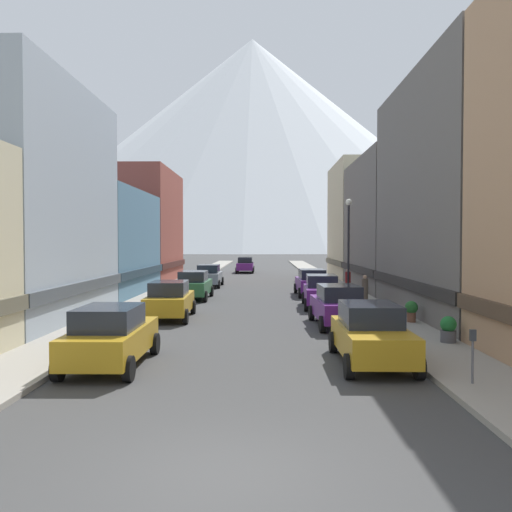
% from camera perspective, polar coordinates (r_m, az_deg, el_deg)
% --- Properties ---
extents(ground_plane, '(400.00, 400.00, 0.00)m').
position_cam_1_polar(ground_plane, '(8.71, -3.69, -23.08)').
color(ground_plane, '#3C3C3C').
extents(sidewalk_left, '(2.50, 100.00, 0.15)m').
position_cam_1_polar(sidewalk_left, '(43.58, -8.18, -3.08)').
color(sidewalk_left, gray).
rests_on(sidewalk_left, ground).
extents(sidewalk_right, '(2.50, 100.00, 0.15)m').
position_cam_1_polar(sidewalk_right, '(43.40, 8.37, -3.10)').
color(sidewalk_right, gray).
rests_on(sidewalk_right, ground).
extents(storefront_left_2, '(7.59, 11.54, 7.03)m').
position_cam_1_polar(storefront_left_2, '(36.45, -17.93, 1.15)').
color(storefront_left_2, slate).
rests_on(storefront_left_2, ground).
extents(storefront_left_3, '(7.91, 11.24, 9.89)m').
position_cam_1_polar(storefront_left_3, '(47.61, -13.61, 2.95)').
color(storefront_left_3, brown).
rests_on(storefront_left_3, ground).
extents(storefront_right_1, '(8.72, 13.55, 11.63)m').
position_cam_1_polar(storefront_right_1, '(27.44, 24.84, 5.65)').
color(storefront_right_1, '#66605B').
rests_on(storefront_right_1, ground).
extents(storefront_right_2, '(10.20, 12.84, 9.77)m').
position_cam_1_polar(storefront_right_2, '(40.27, 18.02, 3.09)').
color(storefront_right_2, '#66605B').
rests_on(storefront_right_2, ground).
extents(storefront_right_3, '(9.69, 11.22, 11.19)m').
position_cam_1_polar(storefront_right_3, '(52.25, 13.74, 3.53)').
color(storefront_right_3, beige).
rests_on(storefront_right_3, ground).
extents(car_left_0, '(2.08, 4.41, 1.78)m').
position_cam_1_polar(car_left_0, '(15.72, -15.67, -8.47)').
color(car_left_0, '#B28419').
rests_on(car_left_0, ground).
extents(car_left_1, '(2.19, 4.46, 1.78)m').
position_cam_1_polar(car_left_1, '(24.66, -9.48, -4.77)').
color(car_left_1, '#B28419').
rests_on(car_left_1, ground).
extents(car_left_2, '(2.11, 4.42, 1.78)m').
position_cam_1_polar(car_left_2, '(32.81, -6.86, -3.17)').
color(car_left_2, '#265933').
rests_on(car_left_2, ground).
extents(car_left_3, '(2.07, 4.41, 1.78)m').
position_cam_1_polar(car_left_3, '(41.57, -5.20, -2.16)').
color(car_left_3, slate).
rests_on(car_left_3, ground).
extents(car_right_0, '(2.08, 4.41, 1.78)m').
position_cam_1_polar(car_right_0, '(15.86, 12.54, -8.36)').
color(car_right_0, '#B28419').
rests_on(car_right_0, ground).
extents(car_right_1, '(2.23, 4.47, 1.78)m').
position_cam_1_polar(car_right_1, '(22.53, 9.03, -5.38)').
color(car_right_1, '#591E72').
rests_on(car_right_1, ground).
extents(car_right_2, '(2.20, 4.46, 1.78)m').
position_cam_1_polar(car_right_2, '(28.82, 7.24, -3.84)').
color(car_right_2, '#591E72').
rests_on(car_right_2, ground).
extents(car_right_3, '(2.16, 4.45, 1.78)m').
position_cam_1_polar(car_right_3, '(34.85, 6.14, -2.89)').
color(car_right_3, '#591E72').
rests_on(car_right_3, ground).
extents(car_driving_0, '(2.06, 4.40, 1.78)m').
position_cam_1_polar(car_driving_0, '(60.03, -1.20, -0.99)').
color(car_driving_0, '#591E72').
rests_on(car_driving_0, ground).
extents(car_driving_1, '(2.06, 4.40, 1.78)m').
position_cam_1_polar(car_driving_1, '(60.66, -1.18, -0.96)').
color(car_driving_1, '#591E72').
rests_on(car_driving_1, ground).
extents(parking_meter_near, '(0.14, 0.10, 1.33)m').
position_cam_1_polar(parking_meter_near, '(13.93, 22.74, -9.36)').
color(parking_meter_near, '#595960').
rests_on(parking_meter_near, sidewalk_right).
extents(potted_plant_0, '(0.55, 0.55, 0.90)m').
position_cam_1_polar(potted_plant_0, '(19.23, 20.41, -7.54)').
color(potted_plant_0, '#4C4C51').
rests_on(potted_plant_0, sidewalk_right).
extents(potted_plant_1, '(0.55, 0.55, 0.91)m').
position_cam_1_polar(potted_plant_1, '(23.47, 16.73, -5.70)').
color(potted_plant_1, brown).
rests_on(potted_plant_1, sidewalk_right).
extents(pedestrian_0, '(0.36, 0.36, 1.66)m').
position_cam_1_polar(pedestrian_0, '(35.32, 10.08, -2.82)').
color(pedestrian_0, maroon).
rests_on(pedestrian_0, sidewalk_right).
extents(pedestrian_1, '(0.36, 0.36, 1.62)m').
position_cam_1_polar(pedestrian_1, '(29.57, 11.89, -3.73)').
color(pedestrian_1, brown).
rests_on(pedestrian_1, sidewalk_right).
extents(streetlamp_right, '(0.36, 0.36, 5.86)m').
position_cam_1_polar(streetlamp_right, '(29.44, 10.15, 2.28)').
color(streetlamp_right, black).
rests_on(streetlamp_right, sidewalk_right).
extents(mountain_backdrop, '(246.77, 246.77, 107.16)m').
position_cam_1_polar(mountain_backdrop, '(272.57, -0.39, 12.18)').
color(mountain_backdrop, silver).
rests_on(mountain_backdrop, ground).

